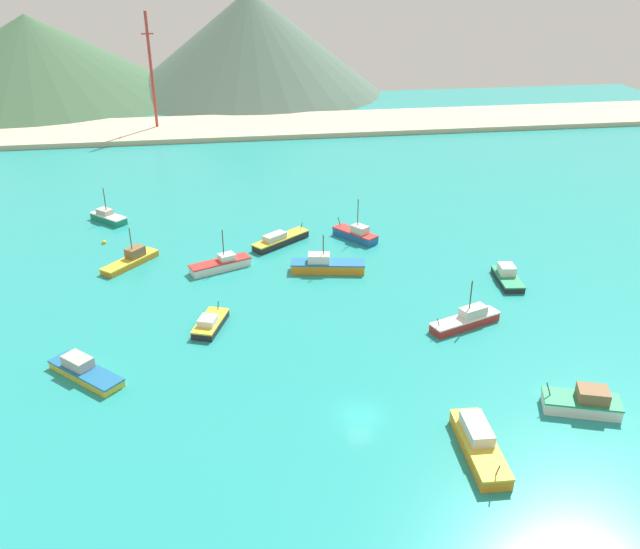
{
  "coord_description": "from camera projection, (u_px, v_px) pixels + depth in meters",
  "views": [
    {
      "loc": [
        -12.29,
        -53.06,
        42.39
      ],
      "look_at": [
        0.75,
        31.59,
        0.73
      ],
      "focal_mm": 37.39,
      "sensor_mm": 36.0,
      "label": 1
    }
  ],
  "objects": [
    {
      "name": "fishing_boat_5",
      "position": [
        507.0,
        276.0,
        94.58
      ],
      "size": [
        3.69,
        7.7,
        2.22
      ],
      "color": "#232328",
      "rests_on": "ground"
    },
    {
      "name": "fishing_boat_12",
      "position": [
        583.0,
        402.0,
        67.86
      ],
      "size": [
        8.25,
        5.45,
        2.94
      ],
      "color": "silver",
      "rests_on": "ground"
    },
    {
      "name": "radio_tower",
      "position": [
        151.0,
        72.0,
        167.67
      ],
      "size": [
        2.94,
        2.35,
        29.43
      ],
      "color": "#B7332D",
      "rests_on": "ground"
    },
    {
      "name": "ground",
      "position": [
        316.0,
        286.0,
        94.16
      ],
      "size": [
        260.0,
        280.0,
        0.5
      ],
      "color": "teal"
    },
    {
      "name": "fishing_boat_7",
      "position": [
        356.0,
        234.0,
        108.38
      ],
      "size": [
        6.78,
        7.91,
        7.0
      ],
      "color": "#1E5BA8",
      "rests_on": "ground"
    },
    {
      "name": "hill_west",
      "position": [
        31.0,
        57.0,
        206.89
      ],
      "size": [
        96.4,
        96.4,
        25.41
      ],
      "color": "#3D6042",
      "rests_on": "ground"
    },
    {
      "name": "fishing_boat_10",
      "position": [
        467.0,
        319.0,
        83.37
      ],
      "size": [
        9.89,
        5.47,
        6.2
      ],
      "color": "red",
      "rests_on": "ground"
    },
    {
      "name": "fishing_boat_8",
      "position": [
        479.0,
        444.0,
        62.2
      ],
      "size": [
        3.43,
        10.3,
        2.78
      ],
      "color": "orange",
      "rests_on": "ground"
    },
    {
      "name": "fishing_boat_0",
      "position": [
        108.0,
        217.0,
        115.62
      ],
      "size": [
        6.85,
        6.85,
        6.03
      ],
      "color": "#198466",
      "rests_on": "ground"
    },
    {
      "name": "hill_central",
      "position": [
        251.0,
        42.0,
        215.39
      ],
      "size": [
        84.56,
        84.56,
        31.92
      ],
      "color": "#4C6656",
      "rests_on": "ground"
    },
    {
      "name": "fishing_boat_6",
      "position": [
        327.0,
        265.0,
        97.52
      ],
      "size": [
        11.14,
        4.64,
        5.72
      ],
      "color": "orange",
      "rests_on": "ground"
    },
    {
      "name": "fishing_boat_4",
      "position": [
        84.0,
        370.0,
        73.41
      ],
      "size": [
        9.04,
        8.9,
        2.17
      ],
      "color": "gold",
      "rests_on": "ground"
    },
    {
      "name": "beach_strip",
      "position": [
        265.0,
        126.0,
        176.76
      ],
      "size": [
        247.0,
        25.59,
        1.2
      ],
      "primitive_type": "cube",
      "color": "#C6B793",
      "rests_on": "ground"
    },
    {
      "name": "buoy_0",
      "position": [
        104.0,
        243.0,
        107.18
      ],
      "size": [
        0.76,
        0.76,
        0.76
      ],
      "color": "gold",
      "rests_on": "ground"
    },
    {
      "name": "fishing_boat_13",
      "position": [
        221.0,
        264.0,
        98.21
      ],
      "size": [
        9.38,
        5.75,
        6.12
      ],
      "color": "silver",
      "rests_on": "ground"
    },
    {
      "name": "fishing_boat_3",
      "position": [
        210.0,
        323.0,
        82.85
      ],
      "size": [
        4.88,
        7.27,
        2.07
      ],
      "color": "#232328",
      "rests_on": "ground"
    },
    {
      "name": "fishing_boat_1",
      "position": [
        131.0,
        260.0,
        99.77
      ],
      "size": [
        8.2,
        8.95,
        5.72
      ],
      "color": "orange",
      "rests_on": "ground"
    },
    {
      "name": "fishing_boat_11",
      "position": [
        280.0,
        240.0,
        106.6
      ],
      "size": [
        9.84,
        8.34,
        2.35
      ],
      "color": "#232328",
      "rests_on": "ground"
    }
  ]
}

